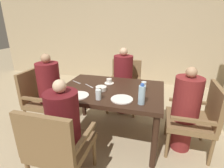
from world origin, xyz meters
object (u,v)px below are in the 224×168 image
object	(u,v)px
glass_tall_mid	(98,95)
glass_tall_near	(144,86)
bowl_small	(101,88)
water_bottle	(142,95)
chair_right_side	(197,117)
chair_near_corner	(57,145)
teacup_with_saucer	(109,81)
diner_in_near_chair	(64,130)
diner_in_right_chair	(185,109)
plate_main_left	(78,95)
chair_far_side	(124,83)
chair_left_side	(43,97)
diner_in_left_chair	(50,91)
diner_in_far_chair	(123,80)
plate_main_right	(122,99)

from	to	relation	value
glass_tall_mid	glass_tall_near	bearing A→B (deg)	40.89
bowl_small	water_bottle	size ratio (longest dim) A/B	0.61
chair_right_side	chair_near_corner	distance (m)	1.61
teacup_with_saucer	glass_tall_mid	xyz separation A→B (m)	(0.03, -0.54, 0.03)
diner_in_near_chair	diner_in_right_chair	bearing A→B (deg)	32.17
plate_main_left	bowl_small	bearing A→B (deg)	49.76
chair_right_side	water_bottle	xyz separation A→B (m)	(-0.64, -0.33, 0.35)
chair_near_corner	chair_far_side	bearing A→B (deg)	81.54
glass_tall_near	glass_tall_mid	xyz separation A→B (m)	(-0.46, -0.40, 0.00)
chair_left_side	glass_tall_mid	xyz separation A→B (m)	(1.02, -0.34, 0.30)
diner_in_left_chair	glass_tall_mid	size ratio (longest dim) A/B	9.79
plate_main_left	chair_near_corner	bearing A→B (deg)	-85.35
glass_tall_near	plate_main_left	bearing A→B (deg)	-152.48
glass_tall_mid	diner_in_near_chair	bearing A→B (deg)	-117.70
chair_left_side	bowl_small	distance (m)	1.00
chair_far_side	plate_main_left	xyz separation A→B (m)	(-0.31, -1.22, 0.25)
glass_tall_mid	diner_in_far_chair	bearing A→B (deg)	87.35
water_bottle	glass_tall_mid	world-z (taller)	water_bottle
teacup_with_saucer	glass_tall_near	bearing A→B (deg)	-15.14
diner_in_left_chair	diner_in_near_chair	bearing A→B (deg)	-48.57
bowl_small	water_bottle	distance (m)	0.60
bowl_small	glass_tall_near	xyz separation A→B (m)	(0.52, 0.14, 0.03)
diner_in_far_chair	plate_main_left	size ratio (longest dim) A/B	4.55
plate_main_right	chair_far_side	bearing A→B (deg)	100.00
chair_near_corner	teacup_with_saucer	xyz separation A→B (m)	(0.18, 1.09, 0.27)
diner_in_right_chair	water_bottle	world-z (taller)	diner_in_right_chair
plate_main_left	glass_tall_near	bearing A→B (deg)	27.52
chair_far_side	glass_tall_near	size ratio (longest dim) A/B	7.59
chair_far_side	teacup_with_saucer	size ratio (longest dim) A/B	6.56
diner_in_right_chair	diner_in_far_chair	bearing A→B (deg)	141.03
chair_right_side	plate_main_right	world-z (taller)	chair_right_side
teacup_with_saucer	diner_in_near_chair	bearing A→B (deg)	-100.99
chair_near_corner	glass_tall_near	bearing A→B (deg)	54.55
diner_in_left_chair	glass_tall_mid	world-z (taller)	diner_in_left_chair
glass_tall_mid	plate_main_left	bearing A→B (deg)	174.93
diner_in_far_chair	chair_right_side	distance (m)	1.32
plate_main_right	bowl_small	distance (m)	0.38
diner_in_far_chair	diner_in_near_chair	size ratio (longest dim) A/B	1.07
diner_in_near_chair	bowl_small	distance (m)	0.72
chair_left_side	glass_tall_mid	distance (m)	1.12
chair_near_corner	teacup_with_saucer	world-z (taller)	chair_near_corner
chair_far_side	teacup_with_saucer	distance (m)	0.76
chair_far_side	glass_tall_near	bearing A→B (deg)	-63.67
diner_in_left_chair	bowl_small	distance (m)	0.84
bowl_small	water_bottle	xyz separation A→B (m)	(0.54, -0.25, 0.08)
bowl_small	chair_left_side	bearing A→B (deg)	175.36
bowl_small	glass_tall_mid	size ratio (longest dim) A/B	1.20
diner_in_near_chair	water_bottle	size ratio (longest dim) A/B	4.67
chair_left_side	chair_near_corner	xyz separation A→B (m)	(0.81, -0.90, 0.00)
diner_in_left_chair	plate_main_left	size ratio (longest dim) A/B	4.52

